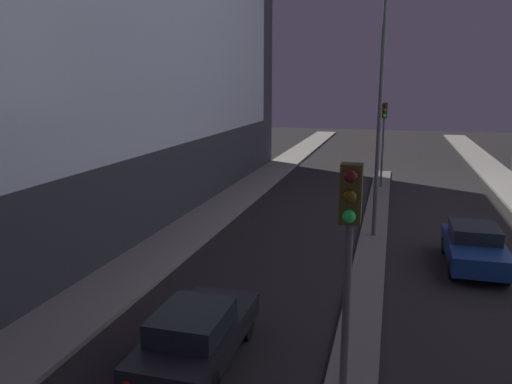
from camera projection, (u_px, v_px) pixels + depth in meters
The scene contains 6 objects.
median_strip at pixel (373, 236), 20.56m from camera, with size 1.09×31.51×0.12m.
traffic_light_near at pixel (348, 252), 7.53m from camera, with size 0.32×0.42×4.99m.
traffic_light_mid at pixel (384, 126), 29.20m from camera, with size 0.32×0.42×4.99m.
street_lamp at pixel (382, 74), 19.12m from camera, with size 0.51×0.51×9.90m.
car_left_lane at pixel (197, 334), 11.25m from camera, with size 1.76×4.21×1.40m.
car_right_lane at pixel (474, 247), 17.16m from camera, with size 1.83×4.11×1.43m.
Camera 1 is at (0.55, -3.50, 6.28)m, focal length 35.00 mm.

